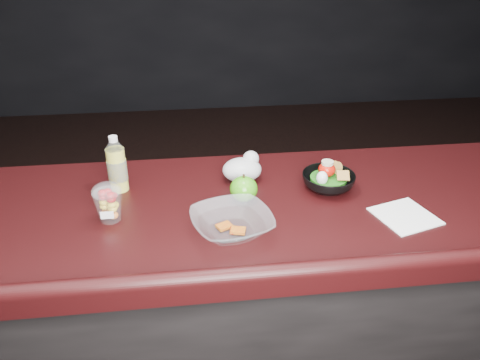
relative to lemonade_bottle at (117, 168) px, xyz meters
name	(u,v)px	position (x,y,z in m)	size (l,w,h in m)	color
counter	(229,326)	(0.34, -0.14, -0.59)	(4.06, 0.71, 1.02)	black
lemonade_bottle	(117,168)	(0.00, 0.00, 0.00)	(0.06, 0.06, 0.19)	yellow
fruit_cup	(108,202)	(-0.01, -0.18, -0.02)	(0.08, 0.08, 0.12)	white
green_apple	(244,189)	(0.39, -0.11, -0.04)	(0.09, 0.09, 0.09)	#2C840F
plastic_bag	(243,168)	(0.41, 0.02, -0.04)	(0.13, 0.11, 0.10)	silver
snack_bowl	(328,180)	(0.68, -0.08, -0.05)	(0.22, 0.22, 0.09)	black
takeout_bowl	(232,223)	(0.34, -0.28, -0.05)	(0.27, 0.27, 0.06)	silver
paper_napkin	(405,216)	(0.86, -0.27, -0.08)	(0.16, 0.16, 0.00)	white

